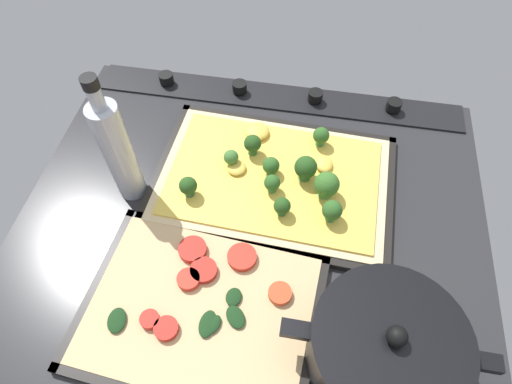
{
  "coord_description": "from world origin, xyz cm",
  "views": [
    {
      "loc": [
        -6.7,
        33.18,
        58.54
      ],
      "look_at": [
        -0.53,
        -2.43,
        6.08
      ],
      "focal_mm": 30.1,
      "sensor_mm": 36.0,
      "label": 1
    }
  ],
  "objects": [
    {
      "name": "cooking_pot",
      "position": [
        -19.53,
        17.24,
        5.06
      ],
      "size": [
        25.31,
        18.47,
        12.41
      ],
      "color": "black",
      "rests_on": "ground_plane"
    },
    {
      "name": "veggie_pizza_back",
      "position": [
        4.24,
        14.17,
        1.1
      ],
      "size": [
        31.58,
        24.82,
        1.9
      ],
      "color": "tan",
      "rests_on": "baking_tray_back"
    },
    {
      "name": "baking_tray_back",
      "position": [
        4.25,
        14.68,
        0.37
      ],
      "size": [
        34.16,
        27.41,
        1.3
      ],
      "color": "black",
      "rests_on": "ground_plane"
    },
    {
      "name": "broccoli_pizza",
      "position": [
        -2.78,
        -8.85,
        1.8
      ],
      "size": [
        38.05,
        26.12,
        6.11
      ],
      "color": "beige",
      "rests_on": "baking_tray_front"
    },
    {
      "name": "oil_bottle",
      "position": [
        20.37,
        -3.58,
        9.98
      ],
      "size": [
        4.42,
        4.42,
        23.71
      ],
      "color": "#B7BCC6",
      "rests_on": "ground_plane"
    },
    {
      "name": "baking_tray_front",
      "position": [
        -2.3,
        -8.86,
        0.36
      ],
      "size": [
        40.55,
        28.62,
        1.3
      ],
      "color": "black",
      "rests_on": "ground_plane"
    },
    {
      "name": "stove_control_panel",
      "position": [
        0.0,
        -29.31,
        0.56
      ],
      "size": [
        70.79,
        7.0,
        2.6
      ],
      "color": "black",
      "rests_on": "ground_plane"
    },
    {
      "name": "ground_plane",
      "position": [
        0.0,
        0.0,
        -1.5
      ],
      "size": [
        73.73,
        65.62,
        3.0
      ],
      "primitive_type": "cube",
      "color": "#28282B"
    }
  ]
}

